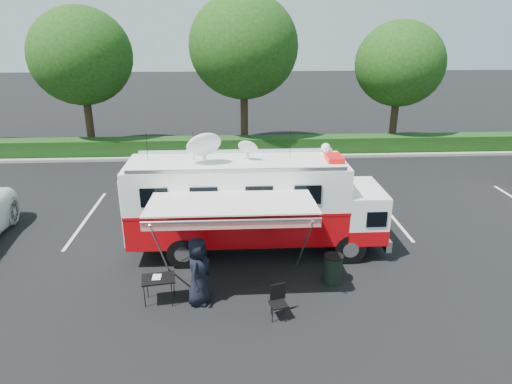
# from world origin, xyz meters

# --- Properties ---
(ground_plane) EXTENTS (120.00, 120.00, 0.00)m
(ground_plane) POSITION_xyz_m (0.00, 0.00, 0.00)
(ground_plane) COLOR black
(ground_plane) RESTS_ON ground
(back_border) EXTENTS (60.00, 6.14, 8.87)m
(back_border) POSITION_xyz_m (1.14, 12.90, 5.00)
(back_border) COLOR #9E998E
(back_border) RESTS_ON ground_plane
(stall_lines) EXTENTS (24.12, 5.50, 0.01)m
(stall_lines) POSITION_xyz_m (-0.50, 3.00, 0.00)
(stall_lines) COLOR silver
(stall_lines) RESTS_ON ground_plane
(command_truck) EXTENTS (8.28, 2.28, 3.98)m
(command_truck) POSITION_xyz_m (-0.07, -0.00, 1.70)
(command_truck) COLOR black
(command_truck) RESTS_ON ground_plane
(awning) EXTENTS (4.52, 2.36, 2.73)m
(awning) POSITION_xyz_m (-0.81, -2.37, 2.56)
(awning) COLOR silver
(awning) RESTS_ON ground_plane
(person) EXTENTS (0.83, 1.06, 1.92)m
(person) POSITION_xyz_m (-1.74, -2.95, 0.00)
(person) COLOR black
(person) RESTS_ON ground_plane
(folding_table) EXTENTS (0.97, 0.75, 0.75)m
(folding_table) POSITION_xyz_m (-2.82, -2.89, 0.70)
(folding_table) COLOR black
(folding_table) RESTS_ON ground_plane
(folding_chair) EXTENTS (0.52, 0.54, 0.89)m
(folding_chair) POSITION_xyz_m (0.34, -3.69, 0.52)
(folding_chair) COLOR black
(folding_chair) RESTS_ON ground_plane
(trash_bin) EXTENTS (0.58, 0.58, 0.87)m
(trash_bin) POSITION_xyz_m (2.11, -2.13, 0.44)
(trash_bin) COLOR black
(trash_bin) RESTS_ON ground_plane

